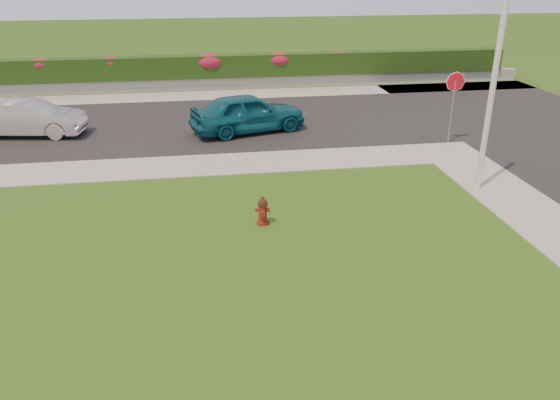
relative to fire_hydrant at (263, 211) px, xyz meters
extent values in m
plane|color=black|center=(-0.01, -4.52, -0.34)|extent=(120.00, 120.00, 0.00)
cube|color=black|center=(-5.01, 9.48, -0.32)|extent=(26.00, 8.00, 0.04)
cube|color=gray|center=(-6.01, 4.48, -0.32)|extent=(24.00, 2.00, 0.04)
cube|color=gray|center=(6.99, 4.48, -0.32)|extent=(2.00, 2.00, 0.04)
cube|color=gray|center=(-1.01, 14.48, -0.32)|extent=(34.00, 2.00, 0.04)
cube|color=gray|center=(-1.01, 15.98, -0.04)|extent=(34.00, 0.40, 0.60)
cube|color=black|center=(-1.01, 16.08, 0.81)|extent=(32.00, 0.90, 1.10)
cylinder|color=#530F0D|center=(0.00, 0.01, -0.31)|extent=(0.31, 0.31, 0.07)
cylinder|color=#530F0D|center=(0.00, 0.01, -0.03)|extent=(0.21, 0.21, 0.48)
cylinder|color=black|center=(0.00, 0.01, 0.20)|extent=(0.26, 0.26, 0.05)
sphere|color=black|center=(0.00, 0.01, 0.23)|extent=(0.21, 0.21, 0.21)
cylinder|color=black|center=(0.00, 0.01, 0.35)|extent=(0.06, 0.06, 0.06)
cylinder|color=#530F0D|center=(-0.13, 0.03, 0.04)|extent=(0.11, 0.11, 0.10)
cylinder|color=#530F0D|center=(0.14, -0.02, 0.04)|extent=(0.11, 0.11, 0.10)
cylinder|color=#530F0D|center=(-0.02, -0.13, -0.02)|extent=(0.15, 0.13, 0.14)
imported|color=#0C4C5E|center=(0.44, 7.97, 0.43)|extent=(4.64, 2.88, 1.47)
imported|color=#A8AAB0|center=(-7.63, 8.72, 0.36)|extent=(4.21, 1.99, 1.33)
cylinder|color=silver|center=(6.37, 1.29, 2.42)|extent=(0.16, 0.16, 5.53)
cylinder|color=slate|center=(7.43, 5.55, 0.78)|extent=(0.06, 0.06, 2.26)
cylinder|color=red|center=(7.43, 5.55, 1.86)|extent=(0.66, 0.04, 0.66)
cylinder|color=white|center=(7.43, 5.55, 1.86)|extent=(0.70, 0.02, 0.70)
ellipsoid|color=#A81C36|center=(-8.77, 15.98, 1.12)|extent=(1.21, 0.78, 0.60)
ellipsoid|color=#A81C36|center=(-5.48, 15.98, 1.13)|extent=(1.14, 0.73, 0.57)
ellipsoid|color=#A81C36|center=(-0.67, 15.98, 1.04)|extent=(1.57, 1.01, 0.79)
ellipsoid|color=#A81C36|center=(2.85, 15.98, 1.07)|extent=(1.45, 0.93, 0.72)
ellipsoid|color=#A81C36|center=(5.97, 15.98, 1.15)|extent=(1.03, 0.66, 0.51)
camera|label=1|loc=(-1.45, -12.16, 5.65)|focal=35.00mm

